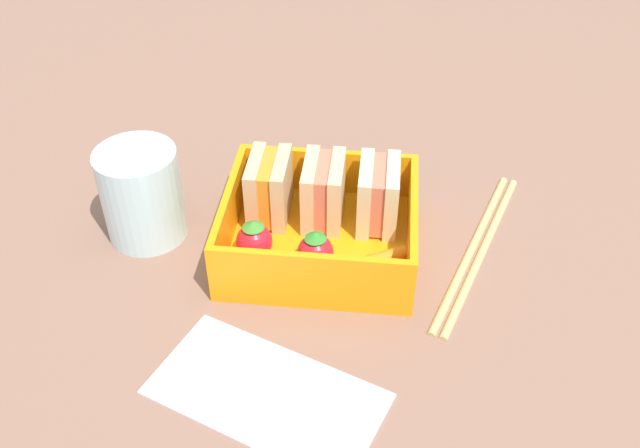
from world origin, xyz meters
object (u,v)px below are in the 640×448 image
object	(u,v)px
strawberry_far_left	(254,240)
carrot_stick_far_left	(374,261)
strawberry_left	(318,251)
chopstick_pair	(478,247)
sandwich_center_left	(323,191)
sandwich_center	(378,195)
sandwich_left	(269,188)
folded_napkin	(267,393)
drinking_glass	(142,194)

from	to	relation	value
strawberry_far_left	carrot_stick_far_left	distance (cm)	9.76
strawberry_left	chopstick_pair	size ratio (longest dim) A/B	0.17
sandwich_center_left	chopstick_pair	xyz separation A→B (cm)	(13.26, -1.61, -3.63)
sandwich_center_left	strawberry_far_left	world-z (taller)	sandwich_center_left
carrot_stick_far_left	chopstick_pair	xyz separation A→B (cm)	(8.58, 4.13, -1.42)
sandwich_center	carrot_stick_far_left	bearing A→B (deg)	-89.46
sandwich_center	chopstick_pair	size ratio (longest dim) A/B	0.27
sandwich_center	strawberry_left	size ratio (longest dim) A/B	1.60
sandwich_left	sandwich_center_left	xyz separation A→B (cm)	(4.62, 0.00, 0.00)
carrot_stick_far_left	folded_napkin	distance (cm)	14.19
carrot_stick_far_left	strawberry_far_left	bearing A→B (deg)	178.33
sandwich_left	carrot_stick_far_left	size ratio (longest dim) A/B	1.01
sandwich_center	drinking_glass	distance (cm)	19.79
sandwich_center_left	sandwich_center	xyz separation A→B (cm)	(4.62, 0.00, 0.00)
sandwich_left	strawberry_left	xyz separation A→B (cm)	(4.80, -6.17, -1.22)
chopstick_pair	sandwich_center_left	bearing A→B (deg)	173.09
strawberry_left	folded_napkin	bearing A→B (deg)	-100.55
sandwich_center	drinking_glass	bearing A→B (deg)	-173.68
sandwich_center	folded_napkin	distance (cm)	19.69
sandwich_left	sandwich_center_left	world-z (taller)	same
sandwich_left	sandwich_center	size ratio (longest dim) A/B	1.00
folded_napkin	carrot_stick_far_left	bearing A→B (deg)	61.50
drinking_glass	folded_napkin	world-z (taller)	drinking_glass
sandwich_left	carrot_stick_far_left	distance (cm)	11.15
strawberry_far_left	strawberry_left	world-z (taller)	same
strawberry_far_left	drinking_glass	distance (cm)	10.63
sandwich_center	carrot_stick_far_left	size ratio (longest dim) A/B	1.01
sandwich_center_left	drinking_glass	bearing A→B (deg)	-171.75
strawberry_far_left	chopstick_pair	size ratio (longest dim) A/B	0.17
sandwich_left	drinking_glass	xyz separation A→B (cm)	(-10.42, -2.18, 0.14)
drinking_glass	sandwich_left	bearing A→B (deg)	11.82
folded_napkin	sandwich_center	bearing A→B (deg)	69.78
sandwich_left	strawberry_left	world-z (taller)	sandwich_left
sandwich_center	strawberry_left	bearing A→B (deg)	-125.78
strawberry_left	folded_napkin	xyz separation A→B (cm)	(-2.23, -11.96, -2.57)
sandwich_center	drinking_glass	xyz separation A→B (cm)	(-19.67, -2.18, 0.14)
chopstick_pair	drinking_glass	size ratio (longest dim) A/B	2.53
strawberry_far_left	folded_napkin	size ratio (longest dim) A/B	0.22
sandwich_left	drinking_glass	size ratio (longest dim) A/B	0.68
sandwich_center_left	folded_napkin	xyz separation A→B (cm)	(-2.05, -18.13, -3.78)
carrot_stick_far_left	drinking_glass	size ratio (longest dim) A/B	0.67
sandwich_center	strawberry_far_left	size ratio (longest dim) A/B	1.57
drinking_glass	strawberry_far_left	bearing A→B (deg)	-18.09
sandwich_center_left	sandwich_center	bearing A→B (deg)	0.00
strawberry_far_left	folded_napkin	bearing A→B (deg)	-76.82
sandwich_center_left	chopstick_pair	distance (cm)	13.84
strawberry_left	folded_napkin	distance (cm)	12.43
drinking_glass	carrot_stick_far_left	bearing A→B (deg)	-10.22
drinking_glass	strawberry_left	bearing A→B (deg)	-14.70
folded_napkin	drinking_glass	bearing A→B (deg)	129.16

